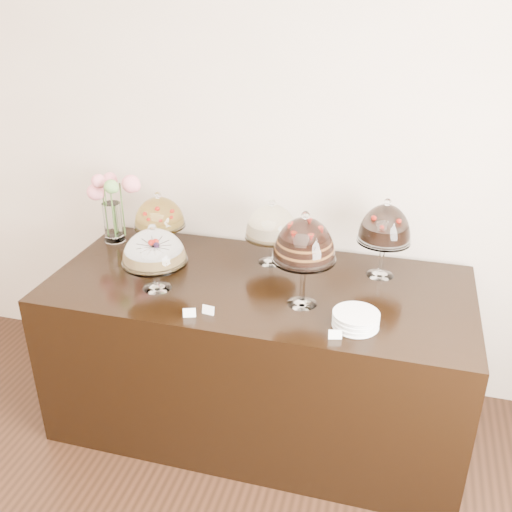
% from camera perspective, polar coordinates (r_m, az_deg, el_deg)
% --- Properties ---
extents(wall_back, '(5.00, 0.04, 3.00)m').
position_cam_1_polar(wall_back, '(3.33, -1.70, 11.43)').
color(wall_back, beige).
rests_on(wall_back, ground).
extents(display_counter, '(2.20, 1.00, 0.90)m').
position_cam_1_polar(display_counter, '(3.23, 0.24, -9.73)').
color(display_counter, black).
rests_on(display_counter, ground).
extents(cake_stand_sugar_sponge, '(0.33, 0.33, 0.36)m').
position_cam_1_polar(cake_stand_sugar_sponge, '(2.89, -10.17, 0.65)').
color(cake_stand_sugar_sponge, white).
rests_on(cake_stand_sugar_sponge, display_counter).
extents(cake_stand_choco_layer, '(0.30, 0.30, 0.49)m').
position_cam_1_polar(cake_stand_choco_layer, '(2.67, 4.86, 1.33)').
color(cake_stand_choco_layer, white).
rests_on(cake_stand_choco_layer, display_counter).
extents(cake_stand_cheesecake, '(0.30, 0.30, 0.37)m').
position_cam_1_polar(cake_stand_cheesecake, '(3.12, 1.58, 3.21)').
color(cake_stand_cheesecake, white).
rests_on(cake_stand_cheesecake, display_counter).
extents(cake_stand_dark_choco, '(0.28, 0.28, 0.44)m').
position_cam_1_polar(cake_stand_dark_choco, '(3.03, 12.77, 2.87)').
color(cake_stand_dark_choco, white).
rests_on(cake_stand_dark_choco, display_counter).
extents(cake_stand_fruit_tart, '(0.30, 0.30, 0.34)m').
position_cam_1_polar(cake_stand_fruit_tart, '(3.36, -9.67, 4.12)').
color(cake_stand_fruit_tart, white).
rests_on(cake_stand_fruit_tart, display_counter).
extents(flower_vase, '(0.33, 0.27, 0.43)m').
position_cam_1_polar(flower_vase, '(3.49, -14.03, 5.49)').
color(flower_vase, white).
rests_on(flower_vase, display_counter).
extents(plate_stack, '(0.21, 0.21, 0.07)m').
position_cam_1_polar(plate_stack, '(2.65, 9.94, -6.31)').
color(plate_stack, white).
rests_on(plate_stack, display_counter).
extents(price_card_left, '(0.06, 0.03, 0.04)m').
position_cam_1_polar(price_card_left, '(2.71, -6.68, -5.66)').
color(price_card_left, white).
rests_on(price_card_left, display_counter).
extents(price_card_right, '(0.06, 0.03, 0.04)m').
position_cam_1_polar(price_card_right, '(2.56, 7.93, -7.78)').
color(price_card_right, white).
rests_on(price_card_right, display_counter).
extents(price_card_extra, '(0.06, 0.02, 0.04)m').
position_cam_1_polar(price_card_extra, '(2.72, -4.81, -5.41)').
color(price_card_extra, white).
rests_on(price_card_extra, display_counter).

